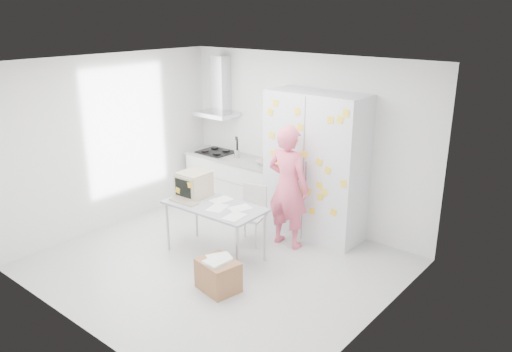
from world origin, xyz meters
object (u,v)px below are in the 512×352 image
Objects in this scene: desk at (201,193)px; chair at (252,210)px; person at (288,187)px; cardboard_box at (218,275)px.

desk is 1.67× the size of chair.
person is 1.24m from desk.
person is at bearing 10.80° from chair.
desk reaches higher than cardboard_box.
chair is at bearing 57.38° from desk.
person is 0.67m from chair.
person is 3.26× the size of cardboard_box.
chair is (0.39, 0.66, -0.37)m from desk.
person is at bearing 44.42° from desk.
desk reaches higher than chair.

